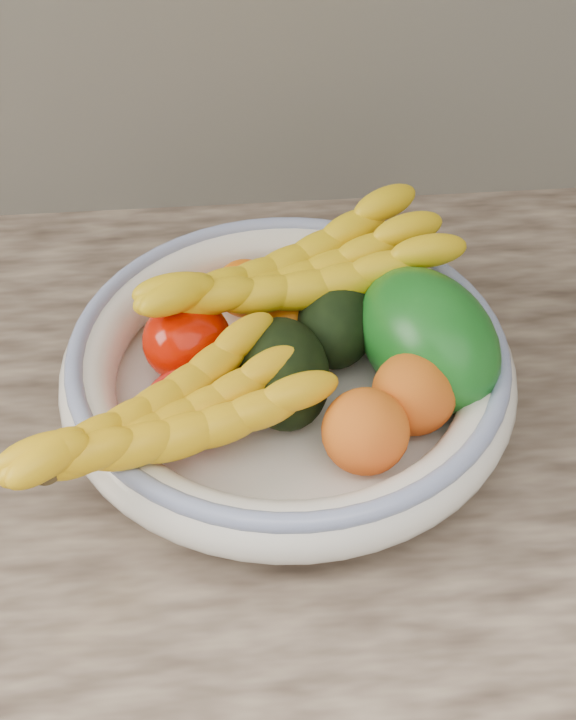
{
  "coord_description": "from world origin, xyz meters",
  "views": [
    {
      "loc": [
        -0.05,
        1.05,
        1.55
      ],
      "look_at": [
        0.0,
        1.66,
        0.96
      ],
      "focal_mm": 50.0,
      "sensor_mm": 36.0,
      "label": 1
    }
  ],
  "objects_px": {
    "banana_bunch_front": "(167,426)",
    "fruit_bowl": "(288,370)",
    "green_mango": "(428,339)",
    "banana_bunch_back": "(295,282)"
  },
  "relations": [
    {
      "from": "banana_bunch_front",
      "to": "fruit_bowl",
      "type": "bearing_deg",
      "value": 10.09
    },
    {
      "from": "fruit_bowl",
      "to": "green_mango",
      "type": "height_order",
      "value": "green_mango"
    },
    {
      "from": "green_mango",
      "to": "banana_bunch_front",
      "type": "bearing_deg",
      "value": 176.73
    },
    {
      "from": "fruit_bowl",
      "to": "banana_bunch_front",
      "type": "xyz_separation_m",
      "value": [
        -0.1,
        -0.09,
        0.03
      ]
    },
    {
      "from": "fruit_bowl",
      "to": "green_mango",
      "type": "xyz_separation_m",
      "value": [
        0.12,
        -0.0,
        0.03
      ]
    },
    {
      "from": "green_mango",
      "to": "banana_bunch_front",
      "type": "height_order",
      "value": "green_mango"
    },
    {
      "from": "fruit_bowl",
      "to": "banana_bunch_front",
      "type": "distance_m",
      "value": 0.14
    },
    {
      "from": "green_mango",
      "to": "banana_bunch_back",
      "type": "xyz_separation_m",
      "value": [
        -0.11,
        0.07,
        0.01
      ]
    },
    {
      "from": "banana_bunch_front",
      "to": "green_mango",
      "type": "bearing_deg",
      "value": -9.41
    },
    {
      "from": "green_mango",
      "to": "banana_bunch_front",
      "type": "distance_m",
      "value": 0.24
    }
  ]
}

